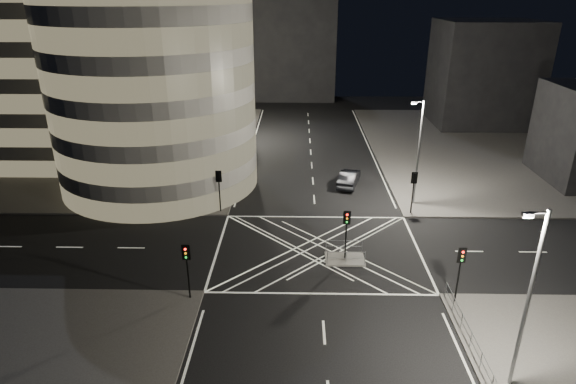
{
  "coord_description": "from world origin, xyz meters",
  "views": [
    {
      "loc": [
        -1.69,
        -33.55,
        19.15
      ],
      "look_at": [
        -2.49,
        4.72,
        3.0
      ],
      "focal_mm": 30.0,
      "sensor_mm": 36.0,
      "label": 1
    }
  ],
  "objects_px": {
    "traffic_signal_island": "(346,226)",
    "traffic_signal_nr": "(460,265)",
    "sedan": "(349,178)",
    "traffic_signal_fr": "(414,185)",
    "street_lamp_left_near": "(219,139)",
    "street_lamp_right_near": "(528,297)",
    "street_lamp_left_far": "(240,100)",
    "traffic_signal_fl": "(219,183)",
    "central_island": "(345,259)",
    "street_lamp_right_far": "(418,150)",
    "traffic_signal_nl": "(187,262)"
  },
  "relations": [
    {
      "from": "traffic_signal_fr",
      "to": "central_island",
      "type": "bearing_deg",
      "value": -129.33
    },
    {
      "from": "sedan",
      "to": "street_lamp_left_near",
      "type": "bearing_deg",
      "value": 23.25
    },
    {
      "from": "traffic_signal_fr",
      "to": "traffic_signal_nr",
      "type": "relative_size",
      "value": 1.0
    },
    {
      "from": "traffic_signal_nl",
      "to": "traffic_signal_nr",
      "type": "distance_m",
      "value": 17.6
    },
    {
      "from": "central_island",
      "to": "traffic_signal_nl",
      "type": "relative_size",
      "value": 0.75
    },
    {
      "from": "traffic_signal_fl",
      "to": "traffic_signal_island",
      "type": "xyz_separation_m",
      "value": [
        10.8,
        -8.3,
        0.0
      ]
    },
    {
      "from": "traffic_signal_nr",
      "to": "sedan",
      "type": "distance_m",
      "value": 21.32
    },
    {
      "from": "central_island",
      "to": "traffic_signal_fl",
      "type": "relative_size",
      "value": 0.75
    },
    {
      "from": "traffic_signal_nr",
      "to": "street_lamp_right_far",
      "type": "bearing_deg",
      "value": 87.7
    },
    {
      "from": "street_lamp_right_far",
      "to": "street_lamp_right_near",
      "type": "bearing_deg",
      "value": -90.0
    },
    {
      "from": "traffic_signal_fr",
      "to": "street_lamp_left_far",
      "type": "bearing_deg",
      "value": 128.17
    },
    {
      "from": "street_lamp_right_near",
      "to": "sedan",
      "type": "xyz_separation_m",
      "value": [
        -5.69,
        27.81,
        -4.71
      ]
    },
    {
      "from": "traffic_signal_nl",
      "to": "street_lamp_right_near",
      "type": "bearing_deg",
      "value": -21.55
    },
    {
      "from": "traffic_signal_fl",
      "to": "traffic_signal_nr",
      "type": "bearing_deg",
      "value": -37.69
    },
    {
      "from": "traffic_signal_fl",
      "to": "street_lamp_right_far",
      "type": "bearing_deg",
      "value": 6.88
    },
    {
      "from": "traffic_signal_fr",
      "to": "street_lamp_right_near",
      "type": "bearing_deg",
      "value": -88.25
    },
    {
      "from": "central_island",
      "to": "traffic_signal_island",
      "type": "xyz_separation_m",
      "value": [
        0.0,
        0.0,
        2.84
      ]
    },
    {
      "from": "traffic_signal_nl",
      "to": "traffic_signal_island",
      "type": "relative_size",
      "value": 1.0
    },
    {
      "from": "street_lamp_left_near",
      "to": "street_lamp_right_far",
      "type": "bearing_deg",
      "value": -9.03
    },
    {
      "from": "traffic_signal_island",
      "to": "traffic_signal_fl",
      "type": "bearing_deg",
      "value": 142.46
    },
    {
      "from": "traffic_signal_fl",
      "to": "traffic_signal_fr",
      "type": "distance_m",
      "value": 17.6
    },
    {
      "from": "traffic_signal_fr",
      "to": "street_lamp_left_far",
      "type": "height_order",
      "value": "street_lamp_left_far"
    },
    {
      "from": "traffic_signal_island",
      "to": "sedan",
      "type": "height_order",
      "value": "traffic_signal_island"
    },
    {
      "from": "street_lamp_left_far",
      "to": "traffic_signal_fl",
      "type": "bearing_deg",
      "value": -88.43
    },
    {
      "from": "traffic_signal_nl",
      "to": "street_lamp_left_near",
      "type": "distance_m",
      "value": 18.99
    },
    {
      "from": "traffic_signal_island",
      "to": "traffic_signal_nr",
      "type": "bearing_deg",
      "value": -37.93
    },
    {
      "from": "street_lamp_right_near",
      "to": "street_lamp_right_far",
      "type": "bearing_deg",
      "value": 90.0
    },
    {
      "from": "central_island",
      "to": "sedan",
      "type": "distance_m",
      "value": 15.43
    },
    {
      "from": "street_lamp_right_far",
      "to": "street_lamp_right_near",
      "type": "relative_size",
      "value": 1.0
    },
    {
      "from": "traffic_signal_fl",
      "to": "traffic_signal_island",
      "type": "bearing_deg",
      "value": -37.54
    },
    {
      "from": "traffic_signal_island",
      "to": "sedan",
      "type": "xyz_separation_m",
      "value": [
        1.74,
        15.31,
        -2.09
      ]
    },
    {
      "from": "traffic_signal_nl",
      "to": "street_lamp_left_near",
      "type": "relative_size",
      "value": 0.4
    },
    {
      "from": "central_island",
      "to": "street_lamp_right_far",
      "type": "relative_size",
      "value": 0.3
    },
    {
      "from": "traffic_signal_nr",
      "to": "street_lamp_left_near",
      "type": "xyz_separation_m",
      "value": [
        -18.24,
        18.8,
        2.63
      ]
    },
    {
      "from": "street_lamp_left_far",
      "to": "street_lamp_right_far",
      "type": "distance_m",
      "value": 28.23
    },
    {
      "from": "traffic_signal_fr",
      "to": "street_lamp_left_near",
      "type": "distance_m",
      "value": 19.14
    },
    {
      "from": "traffic_signal_fr",
      "to": "street_lamp_left_near",
      "type": "bearing_deg",
      "value": 164.08
    },
    {
      "from": "traffic_signal_nl",
      "to": "traffic_signal_island",
      "type": "height_order",
      "value": "same"
    },
    {
      "from": "traffic_signal_fl",
      "to": "street_lamp_right_far",
      "type": "xyz_separation_m",
      "value": [
        18.24,
        2.2,
        2.63
      ]
    },
    {
      "from": "central_island",
      "to": "street_lamp_right_far",
      "type": "distance_m",
      "value": 13.98
    },
    {
      "from": "traffic_signal_fl",
      "to": "street_lamp_left_far",
      "type": "bearing_deg",
      "value": 91.57
    },
    {
      "from": "street_lamp_left_near",
      "to": "traffic_signal_nr",
      "type": "bearing_deg",
      "value": -45.87
    },
    {
      "from": "traffic_signal_fr",
      "to": "sedan",
      "type": "xyz_separation_m",
      "value": [
        -5.06,
        7.01,
        -2.09
      ]
    },
    {
      "from": "traffic_signal_nr",
      "to": "traffic_signal_island",
      "type": "distance_m",
      "value": 8.62
    },
    {
      "from": "traffic_signal_island",
      "to": "street_lamp_right_near",
      "type": "distance_m",
      "value": 14.78
    },
    {
      "from": "street_lamp_right_near",
      "to": "traffic_signal_nr",
      "type": "bearing_deg",
      "value": 95.04
    },
    {
      "from": "traffic_signal_fl",
      "to": "sedan",
      "type": "bearing_deg",
      "value": 29.19
    },
    {
      "from": "traffic_signal_nr",
      "to": "street_lamp_right_near",
      "type": "relative_size",
      "value": 0.4
    },
    {
      "from": "street_lamp_left_near",
      "to": "street_lamp_right_near",
      "type": "bearing_deg",
      "value": -54.03
    },
    {
      "from": "traffic_signal_nl",
      "to": "traffic_signal_fr",
      "type": "xyz_separation_m",
      "value": [
        17.6,
        13.6,
        0.0
      ]
    }
  ]
}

